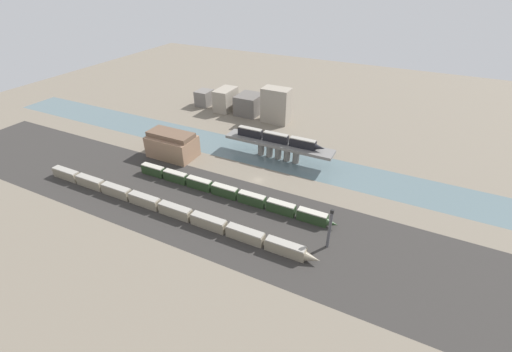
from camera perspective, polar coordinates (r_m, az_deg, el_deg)
name	(u,v)px	position (r m, az deg, el deg)	size (l,w,h in m)	color
ground_plane	(258,180)	(135.50, 0.40, -0.68)	(400.00, 400.00, 0.00)	#756B5B
railbed_yard	(228,214)	(118.40, -4.72, -6.34)	(280.00, 42.00, 0.01)	#33302D
river_water	(278,158)	(150.95, 3.68, 2.97)	(320.00, 20.62, 0.01)	slate
bridge	(278,147)	(148.21, 3.76, 4.92)	(48.03, 8.16, 7.78)	slate
train_on_bridge	(278,138)	(146.54, 3.71, 6.31)	(39.44, 2.64, 3.99)	black
train_yard_near	(163,207)	(122.27, -15.23, -4.97)	(110.43, 3.02, 4.00)	gray
train_yard_mid	(227,192)	(125.55, -4.80, -2.66)	(80.76, 2.77, 4.15)	#23381E
warehouse_building	(172,145)	(154.72, -13.79, 5.07)	(20.63, 12.59, 11.29)	#937056
signal_tower	(330,229)	(103.75, 12.16, -8.65)	(1.00, 0.91, 14.05)	#4C4C51
city_block_far_left	(204,98)	(211.16, -8.62, 12.74)	(8.17, 9.49, 8.83)	slate
city_block_left	(226,99)	(202.22, -5.08, 12.60)	(8.98, 14.84, 12.19)	gray
city_block_center	(249,104)	(196.04, -1.17, 11.86)	(12.62, 14.70, 10.78)	#605B56
city_block_right	(276,105)	(183.99, 3.37, 11.67)	(14.56, 8.75, 18.31)	gray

